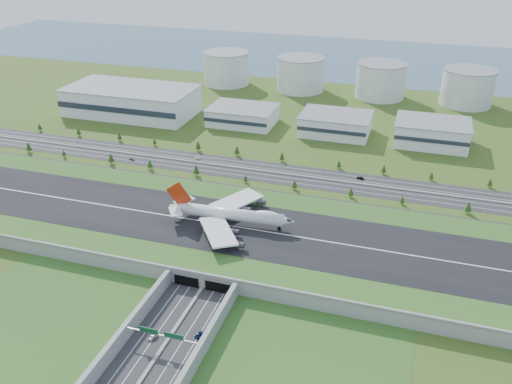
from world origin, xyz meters
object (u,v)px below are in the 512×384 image
(car_2, at_px, (199,335))
(car_4, at_px, (132,159))
(fuel_tank_a, at_px, (226,68))
(car_0, at_px, (153,337))
(car_5, at_px, (360,178))
(boeing_747, at_px, (231,214))
(car_7, at_px, (197,158))

(car_2, xyz_separation_m, car_4, (-127.50, 167.30, 0.05))
(fuel_tank_a, height_order, car_0, fuel_tank_a)
(car_5, bearing_deg, boeing_747, -21.25)
(fuel_tank_a, bearing_deg, car_2, -71.39)
(boeing_747, xyz_separation_m, car_5, (62.28, 101.09, -13.74))
(boeing_747, bearing_deg, car_5, 54.92)
(boeing_747, xyz_separation_m, car_4, (-111.63, 81.80, -13.84))
(car_4, relative_size, car_7, 0.88)
(fuel_tank_a, distance_m, car_0, 417.08)
(boeing_747, xyz_separation_m, car_7, (-63.85, 99.06, -13.86))
(boeing_747, bearing_deg, car_4, 140.32)
(car_2, relative_size, car_5, 0.99)
(car_2, height_order, car_7, car_7)
(car_2, height_order, car_5, car_5)
(car_5, bearing_deg, car_7, -78.69)
(boeing_747, bearing_deg, car_7, 119.36)
(car_2, bearing_deg, boeing_747, -65.32)
(fuel_tank_a, relative_size, car_0, 10.26)
(fuel_tank_a, bearing_deg, car_7, -75.83)
(fuel_tank_a, height_order, car_4, fuel_tank_a)
(boeing_747, relative_size, car_0, 15.81)
(car_4, bearing_deg, fuel_tank_a, 15.16)
(boeing_747, height_order, car_2, boeing_747)
(fuel_tank_a, xyz_separation_m, car_7, (52.65, -208.49, -16.65))
(car_0, distance_m, car_2, 20.60)
(boeing_747, bearing_deg, car_2, -82.93)
(fuel_tank_a, distance_m, car_7, 215.68)
(car_7, bearing_deg, car_4, -62.09)
(fuel_tank_a, xyz_separation_m, boeing_747, (116.50, -307.55, -2.79))
(fuel_tank_a, relative_size, boeing_747, 0.65)
(car_0, bearing_deg, car_5, 94.62)
(car_7, bearing_deg, car_5, 98.97)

